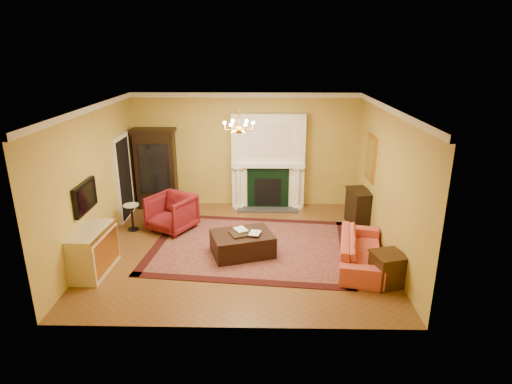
{
  "coord_description": "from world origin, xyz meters",
  "views": [
    {
      "loc": [
        0.5,
        -8.29,
        4.08
      ],
      "look_at": [
        0.33,
        0.3,
        1.17
      ],
      "focal_mm": 30.0,
      "sensor_mm": 36.0,
      "label": 1
    }
  ],
  "objects_px": {
    "china_cabinet": "(157,170)",
    "leather_ottoman": "(242,244)",
    "coral_sofa": "(361,246)",
    "pedestal_table": "(132,215)",
    "wingback_armchair": "(172,211)",
    "console_table": "(359,208)",
    "commode": "(93,251)",
    "end_table": "(387,270)"
  },
  "relations": [
    {
      "from": "pedestal_table",
      "to": "end_table",
      "type": "bearing_deg",
      "value": -23.79
    },
    {
      "from": "pedestal_table",
      "to": "coral_sofa",
      "type": "distance_m",
      "value": 5.23
    },
    {
      "from": "pedestal_table",
      "to": "leather_ottoman",
      "type": "xyz_separation_m",
      "value": [
        2.63,
        -1.19,
        -0.13
      ]
    },
    {
      "from": "commode",
      "to": "leather_ottoman",
      "type": "xyz_separation_m",
      "value": [
        2.79,
        0.78,
        -0.19
      ]
    },
    {
      "from": "pedestal_table",
      "to": "end_table",
      "type": "height_order",
      "value": "pedestal_table"
    },
    {
      "from": "china_cabinet",
      "to": "commode",
      "type": "distance_m",
      "value": 3.63
    },
    {
      "from": "end_table",
      "to": "leather_ottoman",
      "type": "bearing_deg",
      "value": 156.79
    },
    {
      "from": "console_table",
      "to": "commode",
      "type": "bearing_deg",
      "value": -165.71
    },
    {
      "from": "pedestal_table",
      "to": "console_table",
      "type": "bearing_deg",
      "value": 4.88
    },
    {
      "from": "end_table",
      "to": "leather_ottoman",
      "type": "height_order",
      "value": "end_table"
    },
    {
      "from": "pedestal_table",
      "to": "commode",
      "type": "bearing_deg",
      "value": -94.46
    },
    {
      "from": "wingback_armchair",
      "to": "leather_ottoman",
      "type": "xyz_separation_m",
      "value": [
        1.71,
        -1.22,
        -0.23
      ]
    },
    {
      "from": "coral_sofa",
      "to": "end_table",
      "type": "distance_m",
      "value": 0.82
    },
    {
      "from": "console_table",
      "to": "leather_ottoman",
      "type": "height_order",
      "value": "console_table"
    },
    {
      "from": "commode",
      "to": "end_table",
      "type": "relative_size",
      "value": 1.97
    },
    {
      "from": "console_table",
      "to": "leather_ottoman",
      "type": "bearing_deg",
      "value": -158.28
    },
    {
      "from": "commode",
      "to": "console_table",
      "type": "height_order",
      "value": "commode"
    },
    {
      "from": "commode",
      "to": "pedestal_table",
      "type": "bearing_deg",
      "value": 88.01
    },
    {
      "from": "wingback_armchair",
      "to": "console_table",
      "type": "distance_m",
      "value": 4.45
    },
    {
      "from": "coral_sofa",
      "to": "console_table",
      "type": "height_order",
      "value": "console_table"
    },
    {
      "from": "end_table",
      "to": "pedestal_table",
      "type": "bearing_deg",
      "value": 156.21
    },
    {
      "from": "wingback_armchair",
      "to": "console_table",
      "type": "bearing_deg",
      "value": 35.0
    },
    {
      "from": "coral_sofa",
      "to": "end_table",
      "type": "xyz_separation_m",
      "value": [
        0.31,
        -0.76,
        -0.1
      ]
    },
    {
      "from": "china_cabinet",
      "to": "leather_ottoman",
      "type": "distance_m",
      "value": 3.75
    },
    {
      "from": "china_cabinet",
      "to": "pedestal_table",
      "type": "bearing_deg",
      "value": -100.65
    },
    {
      "from": "wingback_armchair",
      "to": "pedestal_table",
      "type": "bearing_deg",
      "value": -148.71
    },
    {
      "from": "wingback_armchair",
      "to": "commode",
      "type": "distance_m",
      "value": 2.27
    },
    {
      "from": "coral_sofa",
      "to": "commode",
      "type": "bearing_deg",
      "value": 105.15
    },
    {
      "from": "commode",
      "to": "coral_sofa",
      "type": "height_order",
      "value": "commode"
    },
    {
      "from": "pedestal_table",
      "to": "console_table",
      "type": "xyz_separation_m",
      "value": [
        5.36,
        0.46,
        0.05
      ]
    },
    {
      "from": "wingback_armchair",
      "to": "commode",
      "type": "bearing_deg",
      "value": -88.92
    },
    {
      "from": "commode",
      "to": "end_table",
      "type": "distance_m",
      "value": 5.46
    },
    {
      "from": "leather_ottoman",
      "to": "pedestal_table",
      "type": "bearing_deg",
      "value": 137.7
    },
    {
      "from": "china_cabinet",
      "to": "console_table",
      "type": "xyz_separation_m",
      "value": [
        5.12,
        -1.13,
        -0.59
      ]
    },
    {
      "from": "pedestal_table",
      "to": "leather_ottoman",
      "type": "relative_size",
      "value": 0.53
    },
    {
      "from": "pedestal_table",
      "to": "end_table",
      "type": "relative_size",
      "value": 1.08
    },
    {
      "from": "china_cabinet",
      "to": "coral_sofa",
      "type": "bearing_deg",
      "value": -35.77
    },
    {
      "from": "commode",
      "to": "end_table",
      "type": "bearing_deg",
      "value": -1.36
    },
    {
      "from": "china_cabinet",
      "to": "leather_ottoman",
      "type": "height_order",
      "value": "china_cabinet"
    },
    {
      "from": "coral_sofa",
      "to": "leather_ottoman",
      "type": "relative_size",
      "value": 1.68
    },
    {
      "from": "china_cabinet",
      "to": "coral_sofa",
      "type": "relative_size",
      "value": 1.0
    },
    {
      "from": "leather_ottoman",
      "to": "china_cabinet",
      "type": "bearing_deg",
      "value": 112.79
    }
  ]
}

